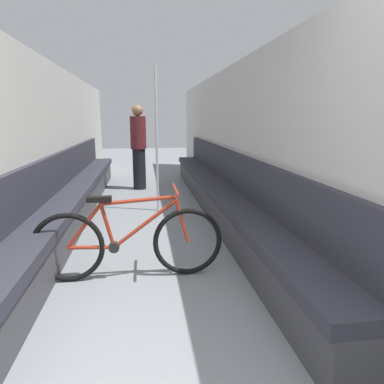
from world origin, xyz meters
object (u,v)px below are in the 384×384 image
at_px(bench_seat_row_left, 72,198).
at_px(passenger_standing, 139,147).
at_px(bench_seat_row_right, 220,194).
at_px(grab_pole_near, 157,143).
at_px(bicycle, 129,242).

bearing_deg(bench_seat_row_left, passenger_standing, 66.08).
distance_m(bench_seat_row_left, bench_seat_row_right, 2.05).
relative_size(bench_seat_row_right, grab_pole_near, 3.26).
relative_size(bicycle, grab_pole_near, 0.78).
distance_m(bench_seat_row_right, passenger_standing, 2.38).
distance_m(bicycle, passenger_standing, 3.90).
height_order(bench_seat_row_left, passenger_standing, passenger_standing).
distance_m(bench_seat_row_left, grab_pole_near, 1.42).
relative_size(bench_seat_row_left, bicycle, 4.17).
distance_m(bicycle, grab_pole_near, 2.34).
bearing_deg(passenger_standing, bicycle, 130.17).
distance_m(bench_seat_row_left, passenger_standing, 2.26).
height_order(bench_seat_row_left, bicycle, bench_seat_row_left).
distance_m(bench_seat_row_left, bicycle, 2.04).
bearing_deg(bench_seat_row_right, bicycle, -123.27).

